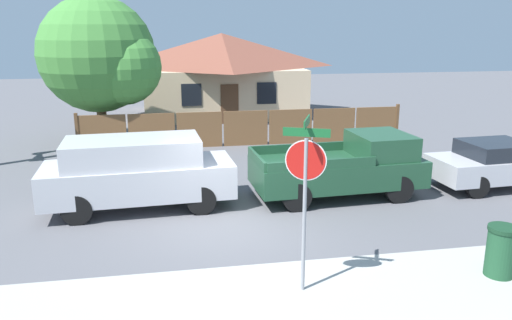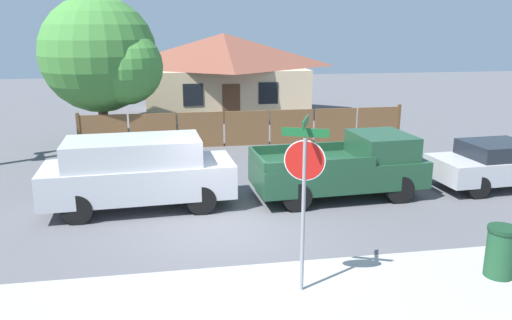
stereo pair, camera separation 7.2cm
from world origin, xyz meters
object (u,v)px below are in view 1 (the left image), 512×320
Objects in this scene: oak_tree at (103,57)px; trash_bin at (501,251)px; parked_sedan at (498,163)px; stop_sign at (305,177)px; house at (222,72)px; orange_pickup at (345,167)px; red_suv at (138,171)px.

trash_bin is at bearing -56.88° from oak_tree.
stop_sign is (-7.49, -5.00, 1.45)m from parked_sedan.
stop_sign is at bearing 177.97° from trash_bin.
house reaches higher than parked_sedan.
oak_tree is 1.86× the size of stop_sign.
house is 2.81× the size of stop_sign.
house is at bearing 93.88° from orange_pickup.
oak_tree is 14.25m from stop_sign.
red_suv is at bearing 144.24° from trash_bin.
orange_pickup reaches higher than trash_bin.
trash_bin is at bearing -78.47° from orange_pickup.
house is 1.80× the size of red_suv.
trash_bin is (-3.54, -5.14, -0.22)m from parked_sedan.
parked_sedan is at bearing -65.93° from house.
oak_tree is at bearing 142.86° from parked_sedan.
stop_sign reaches higher than trash_bin.
orange_pickup is at bearing -2.95° from red_suv.
house is at bearing 72.16° from red_suv.
oak_tree is 8.86m from red_suv.
oak_tree is (-5.61, -6.71, 1.26)m from house.
house reaches higher than trash_bin.
stop_sign is (3.19, -5.00, 1.15)m from red_suv.
red_suv is (1.65, -8.33, -2.53)m from oak_tree.
red_suv is 1.21× the size of parked_sedan.
house reaches higher than orange_pickup.
orange_pickup is 5.34m from trash_bin.
orange_pickup is at bearing -48.16° from oak_tree.
parked_sedan is (4.88, -0.01, -0.14)m from orange_pickup.
orange_pickup is 5.80m from stop_sign.
oak_tree is 15.15m from parked_sedan.
red_suv is 1.56× the size of stop_sign.
house is 2.18× the size of parked_sedan.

